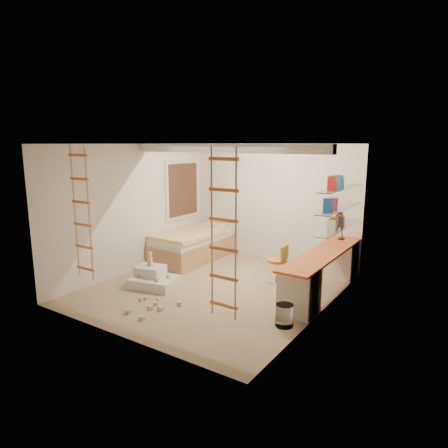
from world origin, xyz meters
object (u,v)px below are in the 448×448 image
Objects in this scene: desk at (323,271)px; swivel_chair at (278,268)px; bed at (192,245)px; play_platform at (153,279)px.

swivel_chair is at bearing 175.76° from desk.
desk is at bearing -4.24° from swivel_chair.
swivel_chair reaches higher than bed.
desk is at bearing -6.49° from bed.
swivel_chair is (2.29, -0.30, -0.06)m from bed.
bed is 2.31m from swivel_chair.
swivel_chair is 2.35m from play_platform.
desk reaches higher than bed.
play_platform is (0.46, -1.77, -0.19)m from bed.
play_platform is at bearing -75.36° from bed.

